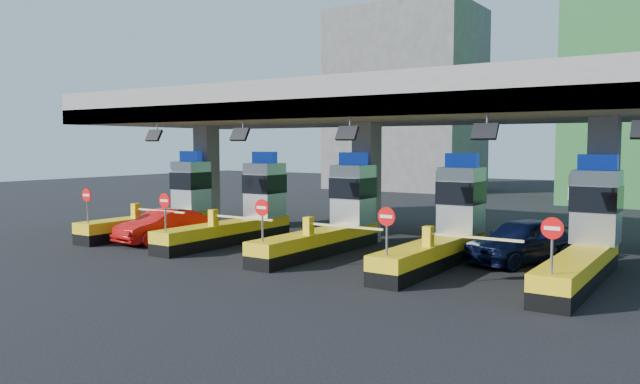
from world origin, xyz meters
The scene contains 10 objects.
ground centered at (0.00, 0.00, 0.00)m, with size 120.00×120.00×0.00m, color black.
toll_canopy centered at (0.00, 2.87, 6.13)m, with size 28.00×12.09×7.00m.
toll_lane_far_left centered at (-10.00, 0.28, 1.40)m, with size 4.43×8.00×4.16m.
toll_lane_left centered at (-5.00, 0.28, 1.40)m, with size 4.43×8.00×4.16m.
toll_lane_center centered at (0.00, 0.28, 1.40)m, with size 4.43×8.00×4.16m.
toll_lane_right centered at (5.00, 0.28, 1.40)m, with size 4.43×8.00×4.16m.
toll_lane_far_right centered at (10.00, 0.28, 1.40)m, with size 4.43×8.00×4.16m.
bg_building_concrete centered at (-14.00, 36.00, 9.00)m, with size 14.00×10.00×18.00m, color #4C4C49.
van centered at (7.41, 1.86, 0.86)m, with size 2.02×5.03×1.71m, color black.
red_car centered at (-7.83, -2.16, 0.75)m, with size 1.59×4.57×1.51m, color #B60E0E.
Camera 1 is at (13.98, -21.94, 4.49)m, focal length 35.00 mm.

